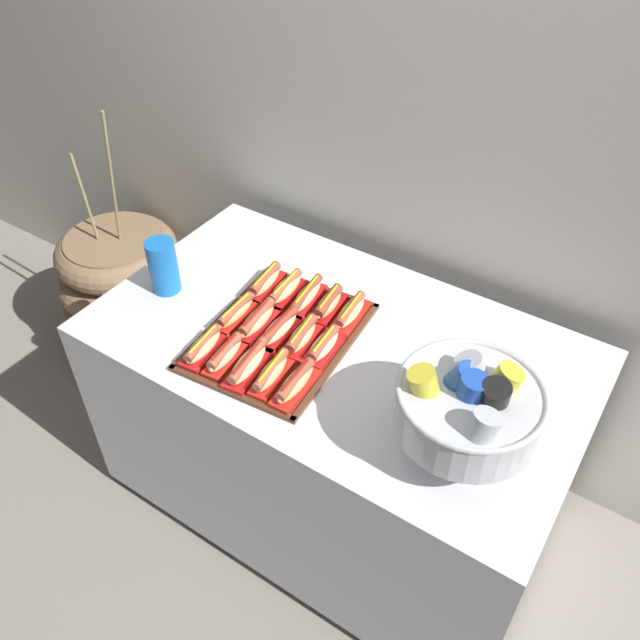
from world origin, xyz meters
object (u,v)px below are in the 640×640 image
(hot_dog_8, at_px, (301,337))
(punch_bowl, at_px, (469,407))
(hot_dog_4, at_px, (295,383))
(cup_stack, at_px, (163,266))
(serving_tray, at_px, (279,337))
(hot_dog_9, at_px, (324,347))
(hot_dog_10, at_px, (265,282))
(hot_dog_11, at_px, (286,290))
(hot_dog_1, at_px, (225,355))
(hot_dog_13, at_px, (328,304))
(hot_dog_7, at_px, (279,329))
(hot_dog_14, at_px, (350,313))
(floor_vase, at_px, (127,293))
(hot_dog_6, at_px, (257,321))
(hot_dog_0, at_px, (203,347))
(hot_dog_3, at_px, (271,374))
(hot_dog_5, at_px, (236,313))
(hot_dog_2, at_px, (248,365))
(buffet_table, at_px, (335,421))
(hot_dog_12, at_px, (307,297))

(hot_dog_8, bearing_deg, punch_bowl, -9.37)
(hot_dog_4, distance_m, cup_stack, 0.62)
(serving_tray, distance_m, cup_stack, 0.44)
(hot_dog_9, distance_m, hot_dog_10, 0.34)
(cup_stack, bearing_deg, hot_dog_11, 26.17)
(hot_dog_1, bearing_deg, hot_dog_13, 70.60)
(hot_dog_8, xyz_separation_m, hot_dog_10, (-0.24, 0.14, 0.00))
(hot_dog_7, xyz_separation_m, hot_dog_13, (0.06, 0.17, 0.00))
(hot_dog_11, bearing_deg, hot_dog_9, -31.21)
(hot_dog_13, relative_size, hot_dog_14, 0.94)
(hot_dog_14, xyz_separation_m, punch_bowl, (0.47, -0.26, 0.13))
(hot_dog_8, bearing_deg, hot_dog_10, 148.79)
(hot_dog_10, bearing_deg, hot_dog_11, 5.05)
(serving_tray, xyz_separation_m, punch_bowl, (0.61, -0.08, 0.16))
(floor_vase, relative_size, hot_dog_7, 6.39)
(hot_dog_1, relative_size, hot_dog_4, 0.92)
(cup_stack, bearing_deg, floor_vase, 154.38)
(hot_dog_11, bearing_deg, hot_dog_6, -84.95)
(hot_dog_0, xyz_separation_m, hot_dog_3, (0.22, 0.02, 0.00))
(hot_dog_3, bearing_deg, hot_dog_0, -174.95)
(floor_vase, bearing_deg, hot_dog_13, -6.23)
(hot_dog_3, distance_m, hot_dog_5, 0.28)
(hot_dog_1, relative_size, hot_dog_14, 0.93)
(hot_dog_13, bearing_deg, hot_dog_2, -97.76)
(buffet_table, relative_size, floor_vase, 1.28)
(floor_vase, height_order, hot_dog_0, floor_vase)
(hot_dog_10, height_order, hot_dog_12, hot_dog_10)
(hot_dog_9, bearing_deg, cup_stack, -177.56)
(cup_stack, bearing_deg, hot_dog_3, -15.60)
(hot_dog_4, height_order, hot_dog_14, hot_dog_4)
(buffet_table, xyz_separation_m, hot_dog_8, (-0.07, -0.08, 0.41))
(hot_dog_6, bearing_deg, serving_tray, 5.05)
(floor_vase, xyz_separation_m, punch_bowl, (1.68, -0.38, 0.67))
(hot_dog_2, distance_m, hot_dog_9, 0.22)
(hot_dog_7, bearing_deg, hot_dog_11, 119.49)
(hot_dog_5, distance_m, hot_dog_12, 0.22)
(floor_vase, distance_m, cup_stack, 0.93)
(hot_dog_5, distance_m, hot_dog_8, 0.23)
(hot_dog_14, bearing_deg, hot_dog_2, -109.40)
(hot_dog_0, relative_size, hot_dog_5, 0.97)
(hot_dog_5, bearing_deg, hot_dog_6, 5.05)
(hot_dog_12, relative_size, hot_dog_13, 1.13)
(hot_dog_0, height_order, hot_dog_2, hot_dog_2)
(hot_dog_7, distance_m, cup_stack, 0.44)
(hot_dog_12, height_order, hot_dog_14, hot_dog_12)
(hot_dog_2, relative_size, hot_dog_6, 1.02)
(hot_dog_3, height_order, hot_dog_10, same)
(buffet_table, xyz_separation_m, hot_dog_6, (-0.22, -0.09, 0.41))
(hot_dog_14, bearing_deg, hot_dog_3, -97.76)
(hot_dog_5, height_order, hot_dog_6, hot_dog_6)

